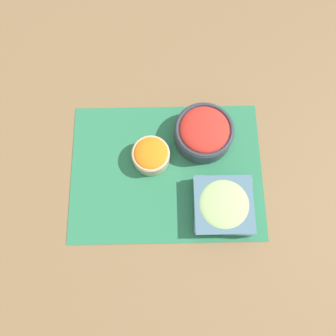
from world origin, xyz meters
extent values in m
plane|color=olive|center=(0.00, 0.00, 0.00)|extent=(3.00, 3.00, 0.00)
cube|color=#2D7A51|center=(0.00, 0.00, 0.00)|extent=(0.59, 0.44, 0.00)
cylinder|color=#333842|center=(0.12, 0.11, 0.04)|extent=(0.18, 0.18, 0.06)
torus|color=#333842|center=(0.12, 0.11, 0.07)|extent=(0.18, 0.18, 0.01)
ellipsoid|color=red|center=(0.12, 0.11, 0.07)|extent=(0.15, 0.15, 0.04)
cylinder|color=#C6B28E|center=(-0.05, 0.04, 0.03)|extent=(0.12, 0.12, 0.05)
torus|color=#C6B28E|center=(-0.05, 0.04, 0.05)|extent=(0.11, 0.11, 0.01)
ellipsoid|color=orange|center=(-0.05, 0.04, 0.05)|extent=(0.10, 0.10, 0.03)
cube|color=slate|center=(0.16, -0.12, 0.03)|extent=(0.18, 0.18, 0.05)
cube|color=slate|center=(0.16, -0.12, 0.05)|extent=(0.17, 0.17, 0.00)
ellipsoid|color=#A8CC7F|center=(0.16, -0.12, 0.05)|extent=(0.15, 0.15, 0.03)
camera|label=1|loc=(0.00, -0.28, 0.98)|focal=35.00mm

